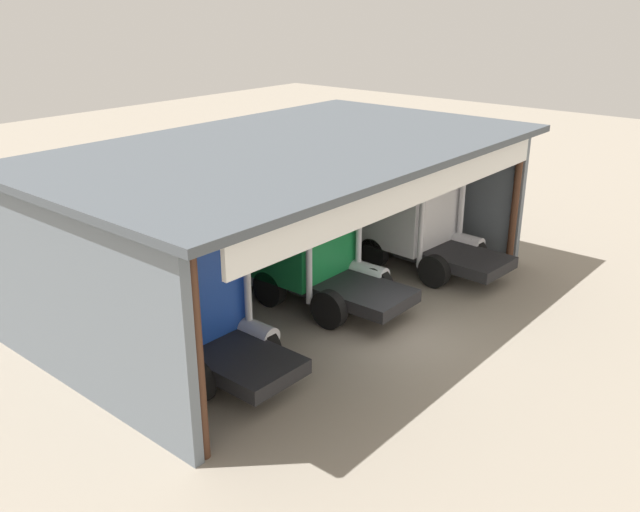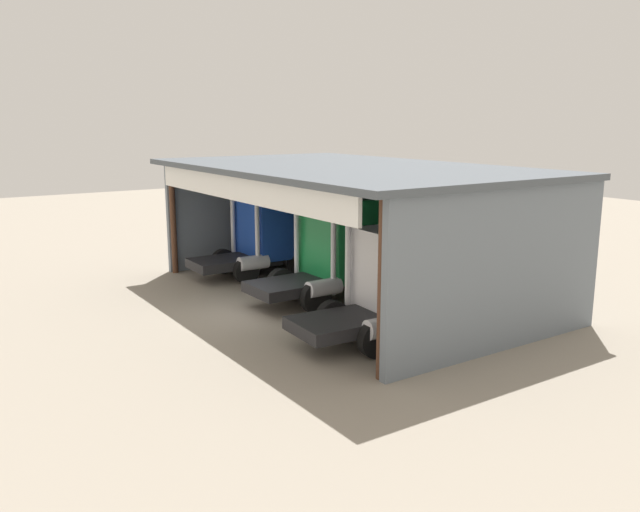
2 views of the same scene
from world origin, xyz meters
name	(u,v)px [view 2 (image 2 of 2)]	position (x,y,z in m)	size (l,w,h in m)	color
ground_plane	(248,313)	(0.00, 0.00, 0.00)	(80.00, 80.00, 0.00)	gray
workshop_shed	(367,203)	(0.00, 4.94, 3.32)	(14.76, 8.90, 4.74)	slate
truck_blue_center_bay	(269,233)	(-4.53, 3.39, 1.70)	(2.59, 5.04, 3.27)	#1E47B7
truck_green_center_left_bay	(335,248)	(0.22, 3.37, 1.87)	(2.73, 4.68, 3.64)	#197F3D
truck_white_left_bay	(400,281)	(4.62, 2.63, 1.69)	(2.78, 5.16, 3.49)	white
oil_drum	(455,288)	(2.75, 6.79, 0.45)	(0.58, 0.58, 0.90)	#B21E19
tool_cart	(450,287)	(2.66, 6.64, 0.50)	(0.90, 0.60, 1.00)	black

